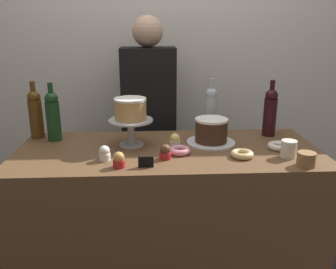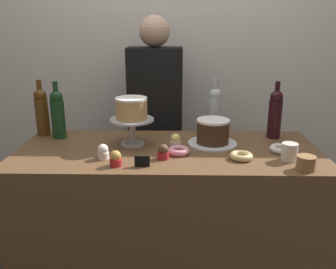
{
  "view_description": "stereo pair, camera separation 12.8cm",
  "coord_description": "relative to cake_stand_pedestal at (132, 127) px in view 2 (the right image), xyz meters",
  "views": [
    {
      "loc": [
        -0.09,
        -1.75,
        1.54
      ],
      "look_at": [
        0.0,
        0.0,
        1.0
      ],
      "focal_mm": 37.88,
      "sensor_mm": 36.0,
      "label": 1
    },
    {
      "loc": [
        0.04,
        -1.75,
        1.54
      ],
      "look_at": [
        0.0,
        0.0,
        1.0
      ],
      "focal_mm": 37.88,
      "sensor_mm": 36.0,
      "label": 2
    }
  ],
  "objects": [
    {
      "name": "donut_sugar",
      "position": [
        0.77,
        -0.1,
        -0.08
      ],
      "size": [
        0.11,
        0.11,
        0.03
      ],
      "color": "silver",
      "rests_on": "display_counter"
    },
    {
      "name": "donut_pink",
      "position": [
        0.25,
        -0.14,
        -0.08
      ],
      "size": [
        0.11,
        0.11,
        0.03
      ],
      "color": "pink",
      "rests_on": "display_counter"
    },
    {
      "name": "wine_bottle_green",
      "position": [
        -0.43,
        0.12,
        0.05
      ],
      "size": [
        0.08,
        0.08,
        0.33
      ],
      "color": "#193D1E",
      "rests_on": "display_counter"
    },
    {
      "name": "donut_glazed",
      "position": [
        0.55,
        -0.2,
        -0.08
      ],
      "size": [
        0.11,
        0.11,
        0.03
      ],
      "color": "#E0C17F",
      "rests_on": "display_counter"
    },
    {
      "name": "price_sign_chalkboard",
      "position": [
        0.08,
        -0.31,
        -0.07
      ],
      "size": [
        0.07,
        0.01,
        0.05
      ],
      "color": "black",
      "rests_on": "display_counter"
    },
    {
      "name": "cupcake_chocolate",
      "position": [
        0.17,
        -0.21,
        -0.06
      ],
      "size": [
        0.06,
        0.06,
        0.07
      ],
      "color": "red",
      "rests_on": "display_counter"
    },
    {
      "name": "chocolate_round_cake",
      "position": [
        0.43,
        0.02,
        -0.02
      ],
      "size": [
        0.18,
        0.18,
        0.13
      ],
      "color": "#3D2619",
      "rests_on": "silver_serving_platter"
    },
    {
      "name": "cupcake_vanilla",
      "position": [
        -0.12,
        -0.21,
        -0.06
      ],
      "size": [
        0.06,
        0.06,
        0.07
      ],
      "color": "white",
      "rests_on": "display_counter"
    },
    {
      "name": "cake_stand_pedestal",
      "position": [
        0.0,
        0.0,
        0.0
      ],
      "size": [
        0.24,
        0.24,
        0.15
      ],
      "color": "#B2B2B7",
      "rests_on": "display_counter"
    },
    {
      "name": "cookie_stack",
      "position": [
        0.82,
        -0.33,
        -0.07
      ],
      "size": [
        0.08,
        0.08,
        0.07
      ],
      "color": "olive",
      "rests_on": "display_counter"
    },
    {
      "name": "silver_serving_platter",
      "position": [
        0.43,
        0.02,
        -0.09
      ],
      "size": [
        0.26,
        0.26,
        0.01
      ],
      "color": "white",
      "rests_on": "display_counter"
    },
    {
      "name": "back_wall",
      "position": [
        0.19,
        0.84,
        0.28
      ],
      "size": [
        6.0,
        0.05,
        2.6
      ],
      "color": "silver",
      "rests_on": "ground_plane"
    },
    {
      "name": "cupcake_caramel",
      "position": [
        -0.04,
        -0.3,
        -0.06
      ],
      "size": [
        0.06,
        0.06,
        0.07
      ],
      "color": "red",
      "rests_on": "display_counter"
    },
    {
      "name": "cupcake_lemon",
      "position": [
        0.23,
        -0.04,
        -0.06
      ],
      "size": [
        0.06,
        0.06,
        0.07
      ],
      "color": "white",
      "rests_on": "display_counter"
    },
    {
      "name": "white_layer_cake",
      "position": [
        0.0,
        -0.0,
        0.1
      ],
      "size": [
        0.17,
        0.17,
        0.11
      ],
      "color": "tan",
      "rests_on": "cake_stand_pedestal"
    },
    {
      "name": "wine_bottle_dark_red",
      "position": [
        0.8,
        0.14,
        0.05
      ],
      "size": [
        0.08,
        0.08,
        0.33
      ],
      "color": "black",
      "rests_on": "display_counter"
    },
    {
      "name": "display_counter",
      "position": [
        0.19,
        -0.07,
        -0.56
      ],
      "size": [
        1.58,
        0.67,
        0.92
      ],
      "color": "brown",
      "rests_on": "ground_plane"
    },
    {
      "name": "wine_bottle_amber",
      "position": [
        -0.55,
        0.17,
        0.05
      ],
      "size": [
        0.08,
        0.08,
        0.33
      ],
      "color": "#5B3814",
      "rests_on": "display_counter"
    },
    {
      "name": "coffee_cup_ceramic",
      "position": [
        0.78,
        -0.21,
        -0.06
      ],
      "size": [
        0.08,
        0.08,
        0.09
      ],
      "color": "silver",
      "rests_on": "display_counter"
    },
    {
      "name": "wine_bottle_clear",
      "position": [
        0.46,
        0.21,
        0.05
      ],
      "size": [
        0.08,
        0.08,
        0.33
      ],
      "color": "#B2BCC1",
      "rests_on": "display_counter"
    },
    {
      "name": "barista_figure",
      "position": [
        0.1,
        0.54,
        -0.18
      ],
      "size": [
        0.36,
        0.22,
        1.6
      ],
      "color": "black",
      "rests_on": "ground_plane"
    }
  ]
}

